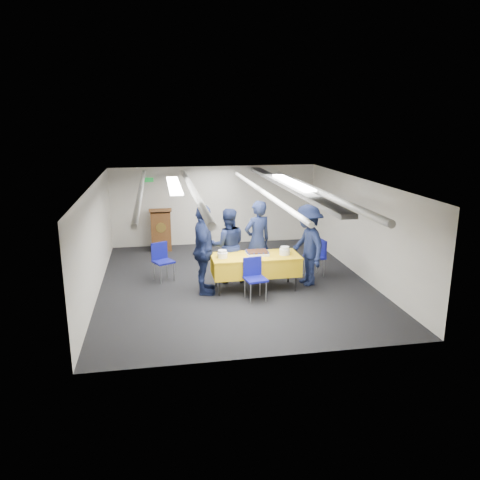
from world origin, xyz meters
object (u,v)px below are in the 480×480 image
serving_table (255,265)px  sailor_d (307,245)px  chair_right (318,254)px  chair_left (162,257)px  sheet_cake (257,253)px  sailor_c (204,250)px  sailor_a (258,241)px  podium (161,229)px  sailor_b (228,245)px  chair_near (254,274)px

serving_table → sailor_d: size_ratio=1.05×
chair_right → chair_left: bearing=174.8°
sheet_cake → sailor_c: 1.19m
sheet_cake → sailor_a: 0.56m
chair_right → chair_left: (-3.66, 0.33, 0.00)m
serving_table → sheet_cake: size_ratio=3.89×
podium → sailor_a: size_ratio=0.67×
chair_left → sailor_a: (2.17, -0.41, 0.40)m
podium → sailor_b: (1.47, -2.92, 0.24)m
sailor_b → chair_right: bearing=-176.7°
chair_right → sailor_d: sailor_d is taller
chair_left → sailor_c: sailor_c is taller
chair_near → sailor_a: (0.31, 1.12, 0.40)m
serving_table → chair_right: bearing=22.0°
chair_right → sailor_b: size_ratio=0.51×
serving_table → sailor_a: (0.17, 0.59, 0.37)m
sheet_cake → podium: size_ratio=0.39×
sailor_a → sailor_c: size_ratio=0.97×
sailor_b → chair_left: bearing=-11.5°
chair_near → chair_right: 2.16m
chair_left → chair_right: bearing=-5.2°
chair_near → chair_left: (-1.86, 1.54, 0.00)m
sheet_cake → sailor_b: 0.80m
sheet_cake → sailor_c: bearing=-174.8°
serving_table → chair_left: chair_left is taller
chair_right → chair_left: same height
chair_near → sailor_d: 1.55m
sheet_cake → chair_right: bearing=20.9°
podium → chair_right: (3.63, -2.88, -0.08)m
sailor_b → podium: bearing=-60.9°
chair_near → sailor_b: bearing=107.4°
podium → chair_near: size_ratio=1.44×
sheet_cake → chair_left: 2.28m
chair_near → chair_right: same height
serving_table → podium: size_ratio=1.52×
chair_right → sailor_c: size_ratio=0.45×
chair_left → sailor_c: (0.88, -1.05, 0.43)m
sheet_cake → sailor_a: size_ratio=0.26×
podium → sailor_c: (0.85, -3.60, 0.35)m
chair_near → sailor_d: sailor_d is taller
podium → chair_left: bearing=-90.6°
serving_table → sailor_d: bearing=5.4°
podium → sailor_a: sailor_a is taller
sailor_c → serving_table: bearing=-80.8°
podium → sailor_c: bearing=-76.7°
podium → sailor_d: sailor_d is taller
chair_right → sailor_c: bearing=-165.5°
podium → chair_left: (-0.03, -2.55, -0.08)m
chair_right → sailor_d: 0.81m
podium → sailor_c: 3.71m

